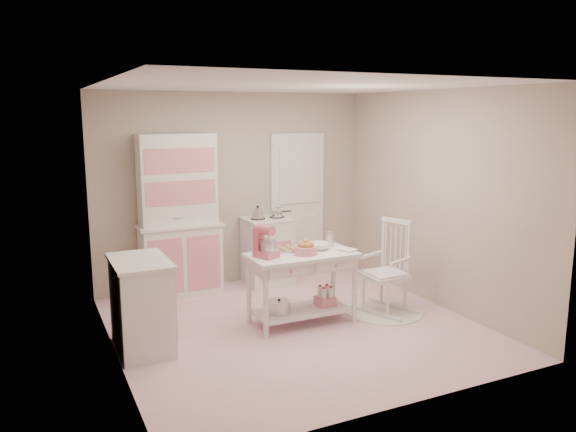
# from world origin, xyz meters

# --- Properties ---
(room_shell) EXTENTS (3.84, 3.84, 2.62)m
(room_shell) POSITION_xyz_m (0.00, 0.00, 1.65)
(room_shell) COLOR pink
(room_shell) RESTS_ON ground
(door) EXTENTS (0.82, 0.05, 2.04)m
(door) POSITION_xyz_m (0.95, 1.87, 1.02)
(door) COLOR white
(door) RESTS_ON ground
(hutch) EXTENTS (1.06, 0.50, 2.08)m
(hutch) POSITION_xyz_m (-0.83, 1.66, 1.04)
(hutch) COLOR white
(hutch) RESTS_ON ground
(stove) EXTENTS (0.62, 0.57, 0.92)m
(stove) POSITION_xyz_m (0.37, 1.61, 0.46)
(stove) COLOR white
(stove) RESTS_ON ground
(base_cabinet) EXTENTS (0.54, 0.84, 0.92)m
(base_cabinet) POSITION_xyz_m (-1.63, 0.12, 0.46)
(base_cabinet) COLOR white
(base_cabinet) RESTS_ON ground
(lace_rug) EXTENTS (0.92, 0.92, 0.01)m
(lace_rug) POSITION_xyz_m (1.16, -0.03, 0.01)
(lace_rug) COLOR white
(lace_rug) RESTS_ON ground
(rocking_chair) EXTENTS (0.70, 0.84, 1.10)m
(rocking_chair) POSITION_xyz_m (1.16, -0.03, 0.55)
(rocking_chair) COLOR white
(rocking_chair) RESTS_ON ground
(work_table) EXTENTS (1.20, 0.60, 0.80)m
(work_table) POSITION_xyz_m (0.12, 0.08, 0.40)
(work_table) COLOR white
(work_table) RESTS_ON ground
(stand_mixer) EXTENTS (0.30, 0.34, 0.34)m
(stand_mixer) POSITION_xyz_m (-0.30, 0.10, 0.97)
(stand_mixer) COLOR #CD566B
(stand_mixer) RESTS_ON work_table
(cookie_tray) EXTENTS (0.34, 0.24, 0.02)m
(cookie_tray) POSITION_xyz_m (-0.03, 0.26, 0.81)
(cookie_tray) COLOR silver
(cookie_tray) RESTS_ON work_table
(bread_basket) EXTENTS (0.25, 0.25, 0.09)m
(bread_basket) POSITION_xyz_m (0.14, 0.03, 0.85)
(bread_basket) COLOR pink
(bread_basket) RESTS_ON work_table
(mixing_bowl) EXTENTS (0.24, 0.24, 0.08)m
(mixing_bowl) POSITION_xyz_m (0.38, 0.16, 0.84)
(mixing_bowl) COLOR white
(mixing_bowl) RESTS_ON work_table
(metal_pitcher) EXTENTS (0.10, 0.10, 0.17)m
(metal_pitcher) POSITION_xyz_m (0.56, 0.24, 0.89)
(metal_pitcher) COLOR silver
(metal_pitcher) RESTS_ON work_table
(recipe_book) EXTENTS (0.22, 0.25, 0.02)m
(recipe_book) POSITION_xyz_m (0.57, -0.04, 0.81)
(recipe_book) COLOR white
(recipe_book) RESTS_ON work_table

